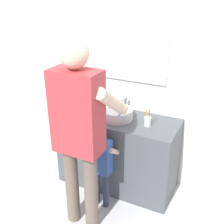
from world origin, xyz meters
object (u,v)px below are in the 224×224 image
(toothbrush_cup, at_px, (148,121))
(child_toddler, at_px, (101,161))
(soap_bottle, at_px, (95,107))
(adult_parent, at_px, (79,124))

(toothbrush_cup, xyz_separation_m, child_toddler, (-0.34, -0.37, -0.36))
(child_toddler, bearing_deg, soap_bottle, 125.35)
(adult_parent, bearing_deg, soap_bottle, 109.10)
(soap_bottle, height_order, child_toddler, soap_bottle)
(soap_bottle, relative_size, child_toddler, 0.18)
(child_toddler, relative_size, adult_parent, 0.51)
(toothbrush_cup, height_order, soap_bottle, toothbrush_cup)
(soap_bottle, bearing_deg, child_toddler, -54.65)
(toothbrush_cup, distance_m, child_toddler, 0.62)
(toothbrush_cup, relative_size, soap_bottle, 1.25)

